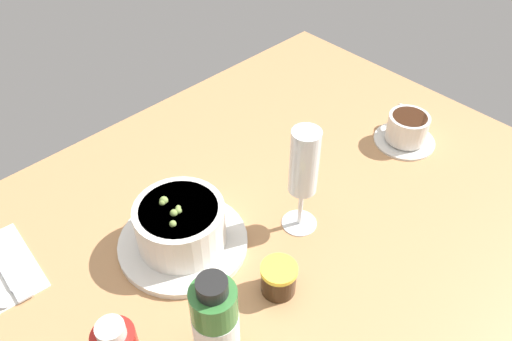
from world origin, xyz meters
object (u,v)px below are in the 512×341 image
(jam_jar, at_px, (279,278))
(coffee_cup, at_px, (407,129))
(sauce_bottle_green, at_px, (216,325))
(wine_glass, at_px, (304,167))
(porridge_bowl, at_px, (181,227))

(jam_jar, bearing_deg, coffee_cup, -170.78)
(sauce_bottle_green, bearing_deg, jam_jar, -172.08)
(wine_glass, distance_m, jam_jar, 0.17)
(jam_jar, relative_size, sauce_bottle_green, 0.33)
(porridge_bowl, xyz_separation_m, wine_glass, (-0.17, 0.10, 0.09))
(wine_glass, xyz_separation_m, jam_jar, (0.12, 0.07, -0.10))
(coffee_cup, bearing_deg, sauce_bottle_green, 8.91)
(porridge_bowl, distance_m, sauce_bottle_green, 0.21)
(coffee_cup, height_order, wine_glass, wine_glass)
(wine_glass, relative_size, sauce_bottle_green, 1.17)
(porridge_bowl, height_order, wine_glass, wine_glass)
(porridge_bowl, distance_m, coffee_cup, 0.50)
(coffee_cup, height_order, sauce_bottle_green, sauce_bottle_green)
(sauce_bottle_green, bearing_deg, coffee_cup, -171.09)
(wine_glass, bearing_deg, sauce_bottle_green, 18.69)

